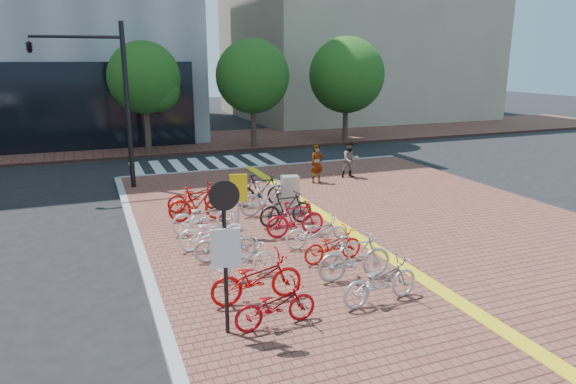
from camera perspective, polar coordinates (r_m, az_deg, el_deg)
name	(u,v)px	position (r m, az deg, el deg)	size (l,w,h in m)	color
ground	(314,269)	(13.18, 2.86, -8.49)	(120.00, 120.00, 0.00)	black
sidewalk	(570,340)	(11.26, 28.86, -14.25)	(14.00, 34.00, 0.15)	brown
tactile_strip	(530,347)	(10.53, 25.28, -15.34)	(0.40, 34.00, 0.01)	yellow
kerb_north	(269,167)	(24.92, -2.15, 2.80)	(14.00, 0.25, 0.15)	gray
far_sidewalk	(176,143)	(32.83, -12.39, 5.34)	(70.00, 8.00, 0.15)	brown
building_beige	(352,15)	(48.96, 7.11, 18.98)	(20.00, 18.00, 18.00)	gray
crosswalk	(209,164)	(26.16, -8.79, 3.04)	(7.50, 4.00, 0.01)	silver
street_trees	(270,78)	(30.24, -1.99, 12.57)	(16.20, 4.60, 6.35)	#38281E
bike_0	(275,305)	(10.07, -1.40, -12.45)	(0.58, 1.67, 0.88)	#A20B14
bike_1	(257,278)	(10.99, -3.50, -9.54)	(0.70, 2.01, 1.05)	red
bike_2	(241,260)	(12.15, -5.19, -7.57)	(0.59, 1.69, 0.89)	white
bike_3	(225,244)	(13.14, -6.98, -5.72)	(0.45, 1.60, 0.96)	#AEAEB3
bike_4	(213,231)	(14.05, -8.38, -4.33)	(0.66, 1.90, 1.00)	white
bike_5	(205,216)	(15.31, -9.23, -2.66)	(0.69, 1.99, 1.05)	silver
bike_6	(198,204)	(16.52, -9.97, -1.27)	(0.53, 1.87, 1.12)	#B5130C
bike_7	(195,197)	(17.60, -10.30, -0.53)	(0.66, 1.88, 0.99)	#A1100B
bike_8	(381,281)	(11.10, 10.25, -9.69)	(0.65, 1.87, 0.98)	#B2B2B7
bike_9	(355,257)	(12.10, 7.45, -7.17)	(0.52, 1.84, 1.11)	#ADADB2
bike_10	(333,245)	(13.12, 5.00, -5.92)	(0.57, 1.64, 0.86)	red
bike_11	(317,232)	(13.97, 3.20, -4.47)	(0.61, 1.74, 0.92)	silver
bike_12	(295,219)	(14.84, 0.83, -2.99)	(0.50, 1.77, 1.06)	red
bike_13	(286,209)	(15.82, -0.21, -1.85)	(0.50, 1.78, 1.07)	black
bike_14	(267,197)	(16.96, -2.35, -0.56)	(0.55, 1.94, 1.17)	#BABABF
bike_15	(261,190)	(17.85, -3.00, 0.18)	(0.54, 1.92, 1.16)	black
pedestrian_a	(317,164)	(21.29, 3.24, 3.13)	(0.58, 0.38, 1.59)	gray
pedestrian_b	(350,159)	(22.41, 6.93, 3.62)	(0.77, 0.60, 1.58)	#464D59
utility_box	(290,194)	(17.17, 0.22, -0.23)	(0.57, 0.41, 1.24)	#B8B8BD
yellow_sign	(238,194)	(14.69, -5.56, -0.18)	(0.49, 0.19, 1.86)	#B7B7BC
notice_sign	(225,240)	(9.31, -7.00, -5.27)	(0.55, 0.16, 2.97)	black
traffic_light_pole	(84,76)	(21.01, -21.75, 11.93)	(3.43, 1.32, 6.39)	black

